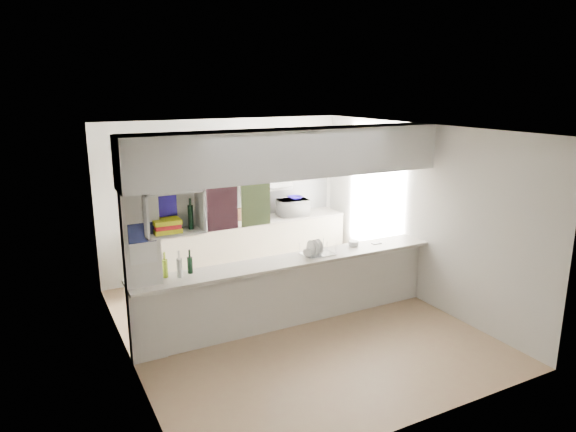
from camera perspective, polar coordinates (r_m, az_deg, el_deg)
floor at (r=7.05m, az=0.39°, el=-11.90°), size 4.80×4.80×0.00m
ceiling at (r=6.35m, az=0.43°, el=9.67°), size 4.80×4.80×0.00m
wall_back at (r=8.71m, az=-7.03°, el=2.13°), size 4.20×0.00×4.20m
wall_left at (r=5.94m, az=-17.83°, el=-4.16°), size 0.00×4.80×4.80m
wall_right at (r=7.76m, az=14.23°, el=0.32°), size 0.00×4.80×4.80m
servery_partition at (r=6.42m, az=-0.95°, el=1.21°), size 4.20×0.50×2.60m
cubby_shelf at (r=5.87m, az=-12.91°, el=0.14°), size 0.65×0.35×0.50m
kitchen_run at (r=8.64m, az=-5.32°, el=-1.16°), size 3.60×0.63×2.24m
microwave at (r=8.92m, az=0.56°, el=0.95°), size 0.55×0.40×0.29m
bowl at (r=8.87m, az=0.79°, el=2.03°), size 0.25×0.25×0.06m
dish_rack at (r=6.86m, az=3.28°, el=-3.60°), size 0.43×0.33×0.22m
cup at (r=6.73m, az=2.18°, el=-4.14°), size 0.16×0.16×0.10m
wine_bottles at (r=6.19m, az=-12.72°, el=-5.65°), size 0.51×0.14×0.32m
plastic_tubs at (r=7.31m, az=7.46°, el=-3.03°), size 0.49×0.18×0.07m
utensil_jar at (r=8.54m, az=-6.58°, el=-0.21°), size 0.10×0.10×0.15m
knife_block at (r=8.64m, az=-5.35°, el=0.18°), size 0.11×0.09×0.20m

